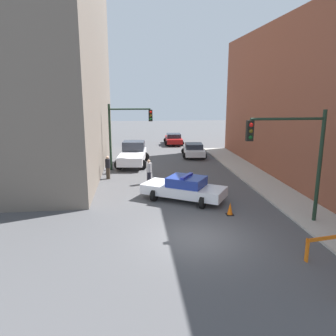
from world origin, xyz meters
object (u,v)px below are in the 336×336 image
object	(u,v)px
pedestrian_corner	(108,167)
white_truck	(133,154)
parked_car_mid	(174,139)
pedestrian_crossing	(149,171)
traffic_light_far	(124,127)
police_car	(184,188)
traffic_cone	(230,209)
traffic_light_near	(297,150)
parked_car_near	(194,150)
barrier_mid	(324,244)

from	to	relation	value
pedestrian_corner	white_truck	bearing A→B (deg)	-176.85
parked_car_mid	pedestrian_crossing	bearing A→B (deg)	-100.07
pedestrian_corner	traffic_light_far	bearing A→B (deg)	-177.85
pedestrian_crossing	traffic_light_far	bearing A→B (deg)	-162.77
pedestrian_crossing	pedestrian_corner	size ratio (longest dim) A/B	1.00
pedestrian_crossing	parked_car_mid	bearing A→B (deg)	163.38
police_car	traffic_cone	xyz separation A→B (m)	(1.95, -2.54, -0.41)
traffic_light_near	pedestrian_corner	distance (m)	13.30
traffic_light_far	police_car	world-z (taller)	traffic_light_far
traffic_light_near	police_car	distance (m)	6.59
white_truck	parked_car_near	xyz separation A→B (m)	(5.83, 2.93, -0.23)
parked_car_mid	barrier_mid	distance (m)	28.19
parked_car_near	pedestrian_corner	distance (m)	10.77
traffic_cone	police_car	bearing A→B (deg)	127.57
parked_car_near	pedestrian_corner	size ratio (longest dim) A/B	2.68
white_truck	parked_car_near	world-z (taller)	white_truck
pedestrian_crossing	barrier_mid	size ratio (longest dim) A/B	1.05
police_car	parked_car_mid	size ratio (longest dim) A/B	1.14
police_car	traffic_cone	world-z (taller)	police_car
traffic_light_far	pedestrian_corner	bearing A→B (deg)	-111.91
white_truck	traffic_cone	distance (m)	13.47
police_car	pedestrian_corner	bearing A→B (deg)	72.75
white_truck	pedestrian_crossing	xyz separation A→B (m)	(1.07, -6.24, -0.04)
traffic_light_far	traffic_light_near	bearing A→B (deg)	-56.40
white_truck	pedestrian_corner	size ratio (longest dim) A/B	3.36
traffic_light_far	barrier_mid	size ratio (longest dim) A/B	3.28
white_truck	traffic_cone	xyz separation A→B (m)	(4.85, -12.55, -0.59)
traffic_cone	parked_car_near	bearing A→B (deg)	86.37
traffic_light_near	parked_car_mid	size ratio (longest dim) A/B	1.19
white_truck	pedestrian_corner	distance (m)	5.01
pedestrian_crossing	traffic_cone	bearing A→B (deg)	26.83
police_car	barrier_mid	size ratio (longest dim) A/B	3.14
traffic_light_near	parked_car_mid	bearing A→B (deg)	95.87
pedestrian_crossing	pedestrian_corner	world-z (taller)	same
traffic_light_near	white_truck	xyz separation A→B (m)	(-7.38, 13.94, -2.62)
police_car	barrier_mid	distance (m)	8.37
traffic_cone	traffic_light_far	bearing A→B (deg)	117.22
traffic_light_far	pedestrian_crossing	xyz separation A→B (m)	(1.72, -4.39, -2.54)
parked_car_near	pedestrian_corner	bearing A→B (deg)	-129.64
barrier_mid	traffic_cone	distance (m)	5.23
traffic_light_near	pedestrian_crossing	world-z (taller)	traffic_light_near
parked_car_mid	traffic_light_far	bearing A→B (deg)	-111.07
police_car	parked_car_near	world-z (taller)	police_car
police_car	parked_car_mid	bearing A→B (deg)	26.12
parked_car_near	barrier_mid	xyz separation A→B (m)	(1.15, -20.25, -0.06)
traffic_cone	parked_car_mid	bearing A→B (deg)	90.04
parked_car_near	barrier_mid	bearing A→B (deg)	-81.33
pedestrian_crossing	barrier_mid	xyz separation A→B (m)	(5.91, -11.07, -0.24)
traffic_light_far	traffic_cone	world-z (taller)	traffic_light_far
parked_car_mid	traffic_cone	bearing A→B (deg)	-87.55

